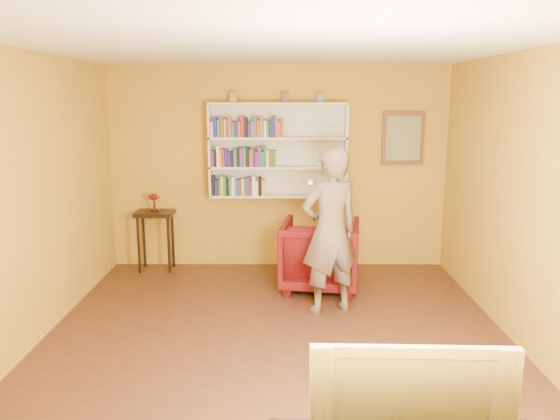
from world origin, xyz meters
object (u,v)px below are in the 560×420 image
object	(u,v)px
armchair	(320,255)
television	(409,391)
bookshelf	(278,150)
console_table	(155,222)
ruby_lustre	(154,199)
person	(330,231)

from	to	relation	value
armchair	television	xyz separation A→B (m)	(0.18, -3.79, 0.39)
bookshelf	television	xyz separation A→B (m)	(0.70, -4.66, -0.79)
console_table	ruby_lustre	world-z (taller)	ruby_lustre
ruby_lustre	bookshelf	bearing A→B (deg)	5.60
bookshelf	armchair	distance (m)	1.55
console_table	person	bearing A→B (deg)	-33.34
armchair	person	size ratio (longest dim) A/B	0.52
ruby_lustre	armchair	world-z (taller)	ruby_lustre
bookshelf	person	distance (m)	1.83
bookshelf	person	world-z (taller)	bookshelf
ruby_lustre	armchair	xyz separation A→B (m)	(2.14, -0.71, -0.55)
bookshelf	person	size ratio (longest dim) A/B	1.01
armchair	television	distance (m)	3.81
armchair	bookshelf	bearing A→B (deg)	-50.96
ruby_lustre	person	xyz separation A→B (m)	(2.19, -1.44, -0.08)
bookshelf	armchair	xyz separation A→B (m)	(0.51, -0.87, -1.17)
console_table	person	world-z (taller)	person
bookshelf	ruby_lustre	size ratio (longest dim) A/B	7.61
console_table	ruby_lustre	xyz separation A→B (m)	(-0.00, 0.00, 0.31)
ruby_lustre	console_table	bearing A→B (deg)	-36.87
ruby_lustre	television	world-z (taller)	television
person	ruby_lustre	bearing A→B (deg)	-55.42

